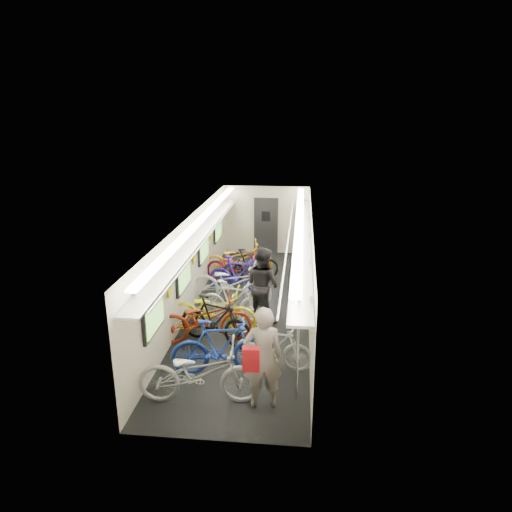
% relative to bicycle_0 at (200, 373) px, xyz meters
% --- Properties ---
extents(train_car_shell, '(10.00, 10.00, 10.00)m').
position_rel_bicycle_0_xyz_m(train_car_shell, '(0.05, 4.75, 1.09)').
color(train_car_shell, black).
rests_on(train_car_shell, ground).
extents(bicycle_0, '(2.20, 0.94, 1.12)m').
position_rel_bicycle_0_xyz_m(bicycle_0, '(0.00, 0.00, 0.00)').
color(bicycle_0, '#A2A3A6').
rests_on(bicycle_0, ground).
extents(bicycle_1, '(1.97, 0.87, 1.15)m').
position_rel_bicycle_0_xyz_m(bicycle_1, '(0.20, 0.92, 0.01)').
color(bicycle_1, navy).
rests_on(bicycle_1, ground).
extents(bicycle_2, '(2.18, 1.19, 1.09)m').
position_rel_bicycle_0_xyz_m(bicycle_2, '(-0.37, 2.16, -0.02)').
color(bicycle_2, maroon).
rests_on(bicycle_2, ground).
extents(bicycle_3, '(1.90, 1.17, 1.11)m').
position_rel_bicycle_0_xyz_m(bicycle_3, '(-0.12, 2.08, -0.01)').
color(bicycle_3, black).
rests_on(bicycle_3, ground).
extents(bicycle_4, '(2.09, 0.86, 1.07)m').
position_rel_bicycle_0_xyz_m(bicycle_4, '(-0.28, 2.65, -0.03)').
color(bicycle_4, yellow).
rests_on(bicycle_4, ground).
extents(bicycle_5, '(1.70, 0.71, 0.99)m').
position_rel_bicycle_0_xyz_m(bicycle_5, '(0.06, 3.34, -0.07)').
color(bicycle_5, white).
rests_on(bicycle_5, ground).
extents(bicycle_6, '(2.24, 1.05, 1.14)m').
position_rel_bicycle_0_xyz_m(bicycle_6, '(-0.11, 4.34, 0.01)').
color(bicycle_6, silver).
rests_on(bicycle_6, ground).
extents(bicycle_7, '(1.78, 0.71, 1.04)m').
position_rel_bicycle_0_xyz_m(bicycle_7, '(-0.05, 5.16, -0.04)').
color(bicycle_7, '#251A9C').
rests_on(bicycle_7, ground).
extents(bicycle_8, '(2.11, 1.26, 1.05)m').
position_rel_bicycle_0_xyz_m(bicycle_8, '(-0.16, 5.67, -0.04)').
color(bicycle_8, maroon).
rests_on(bicycle_8, ground).
extents(bicycle_9, '(1.83, 1.17, 1.07)m').
position_rel_bicycle_0_xyz_m(bicycle_9, '(0.21, 5.93, -0.03)').
color(bicycle_9, black).
rests_on(bicycle_9, ground).
extents(bicycle_10, '(2.23, 1.15, 1.12)m').
position_rel_bicycle_0_xyz_m(bicycle_10, '(-0.24, 6.40, -0.00)').
color(bicycle_10, orange).
rests_on(bicycle_10, ground).
extents(bicycle_11, '(1.60, 0.67, 0.93)m').
position_rel_bicycle_0_xyz_m(bicycle_11, '(1.19, 1.22, -0.10)').
color(bicycle_11, '#BDBDBF').
rests_on(bicycle_11, ground).
extents(passenger_near, '(0.73, 0.54, 1.84)m').
position_rel_bicycle_0_xyz_m(passenger_near, '(1.09, 0.01, 0.36)').
color(passenger_near, gray).
rests_on(passenger_near, ground).
extents(passenger_mid, '(1.14, 1.11, 1.85)m').
position_rel_bicycle_0_xyz_m(passenger_mid, '(0.79, 3.38, 0.36)').
color(passenger_mid, black).
rests_on(passenger_mid, ground).
extents(backpack, '(0.27, 0.15, 0.38)m').
position_rel_bicycle_0_xyz_m(backpack, '(0.97, -0.67, 0.72)').
color(backpack, '#9F0F18').
rests_on(backpack, passenger_near).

